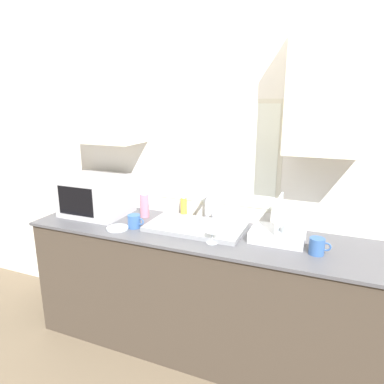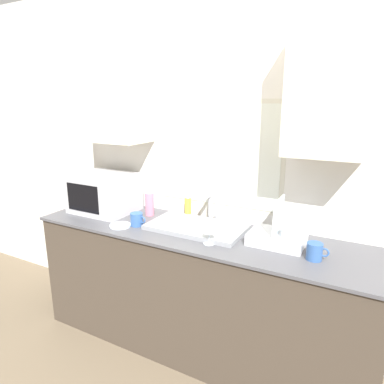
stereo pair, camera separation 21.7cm
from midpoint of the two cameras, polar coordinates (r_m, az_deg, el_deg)
name	(u,v)px [view 1 (the left image)]	position (r m, az deg, el deg)	size (l,w,h in m)	color
ground_plane	(179,372)	(2.58, -4.83, -27.75)	(12.00, 12.00, 0.00)	brown
countertop	(196,290)	(2.53, -1.84, -16.04)	(2.36, 0.63, 0.89)	#42382D
wall_back	(212,151)	(2.46, 0.81, 6.78)	(6.00, 0.38, 2.60)	silver
sink_basin	(196,227)	(2.36, -2.04, -5.88)	(0.66, 0.37, 0.03)	gray
faucet	(206,204)	(2.49, -0.13, -2.11)	(0.08, 0.17, 0.21)	#99999E
microwave	(96,195)	(2.77, -17.86, -0.55)	(0.47, 0.39, 0.30)	#B2B2B7
dish_rack	(279,233)	(2.20, 11.64, -6.72)	(0.33, 0.25, 0.29)	silver
spray_bottle	(144,202)	(2.62, -10.30, -1.69)	(0.07, 0.07, 0.24)	#D8728C
soap_bottle	(184,207)	(2.58, -3.80, -2.55)	(0.05, 0.05, 0.18)	gold
mug_near_sink	(134,221)	(2.43, -12.14, -4.84)	(0.12, 0.09, 0.09)	#335999
wine_glass	(212,226)	(2.10, 0.44, -5.81)	(0.08, 0.08, 0.15)	silver
mug_by_rack	(317,246)	(2.07, 17.33, -8.68)	(0.12, 0.09, 0.10)	#335999
small_plate	(117,228)	(2.44, -14.84, -5.89)	(0.15, 0.15, 0.01)	silver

